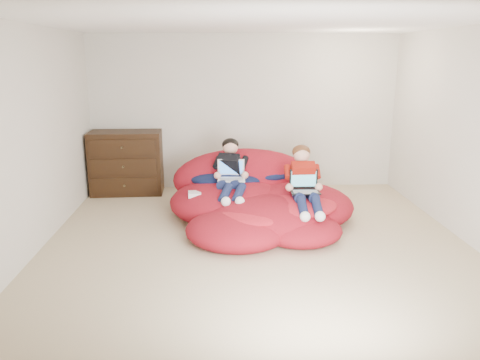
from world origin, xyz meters
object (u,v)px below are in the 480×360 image
object	(u,v)px
beanbag_pile	(257,201)
younger_boy	(304,180)
older_boy	(231,169)
laptop_white	(231,174)
laptop_black	(304,186)
dresser	(127,163)

from	to	relation	value
beanbag_pile	younger_boy	bearing A→B (deg)	-31.68
beanbag_pile	older_boy	bearing A→B (deg)	163.51
older_boy	laptop_white	bearing A→B (deg)	-90.00
beanbag_pile	older_boy	distance (m)	0.55
older_boy	laptop_white	size ratio (longest dim) A/B	2.90
older_boy	laptop_white	world-z (taller)	older_boy
younger_boy	laptop_white	bearing A→B (deg)	156.97
laptop_white	laptop_black	xyz separation A→B (m)	(0.91, -0.43, -0.06)
older_boy	younger_boy	xyz separation A→B (m)	(0.91, -0.45, -0.04)
dresser	beanbag_pile	distance (m)	2.43
beanbag_pile	laptop_white	world-z (taller)	beanbag_pile
laptop_white	laptop_black	world-z (taller)	laptop_white
older_boy	laptop_black	distance (m)	1.04
dresser	beanbag_pile	xyz separation A→B (m)	(1.98, -1.39, -0.24)
younger_boy	laptop_black	size ratio (longest dim) A/B	2.80
dresser	older_boy	size ratio (longest dim) A/B	1.06
dresser	older_boy	bearing A→B (deg)	-38.15
beanbag_pile	younger_boy	size ratio (longest dim) A/B	2.43
laptop_white	laptop_black	distance (m)	1.01
dresser	younger_boy	distance (m)	3.08
dresser	beanbag_pile	bearing A→B (deg)	-34.99
laptop_black	dresser	bearing A→B (deg)	144.99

